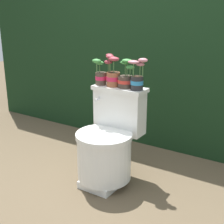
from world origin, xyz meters
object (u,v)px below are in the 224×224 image
at_px(potted_plant_midright, 137,78).
at_px(potted_plant_middle, 126,78).
at_px(toilet, 108,145).
at_px(potted_plant_left, 100,75).
at_px(potted_plant_midleft, 113,74).

bearing_deg(potted_plant_midright, potted_plant_middle, 167.44).
height_order(toilet, potted_plant_midright, potted_plant_midright).
distance_m(potted_plant_left, potted_plant_midleft, 0.11).
bearing_deg(potted_plant_left, toilet, -40.92).
distance_m(potted_plant_middle, potted_plant_midright, 0.12).
bearing_deg(potted_plant_midright, potted_plant_left, -179.58).
distance_m(potted_plant_left, potted_plant_middle, 0.22).
relative_size(potted_plant_middle, potted_plant_midright, 0.93).
bearing_deg(potted_plant_midright, potted_plant_midleft, 177.23).
bearing_deg(potted_plant_left, potted_plant_middle, 7.19).
height_order(toilet, potted_plant_midleft, potted_plant_midleft).
distance_m(potted_plant_midleft, potted_plant_midright, 0.22).
relative_size(toilet, potted_plant_midright, 3.08).
height_order(potted_plant_left, potted_plant_midright, potted_plant_midright).
distance_m(toilet, potted_plant_midright, 0.56).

